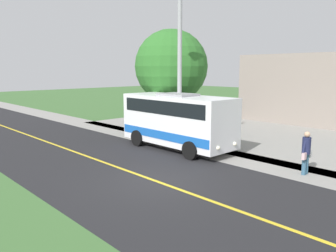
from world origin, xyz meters
name	(u,v)px	position (x,y,z in m)	size (l,w,h in m)	color
ground_plane	(155,181)	(0.00, 0.00, 0.00)	(120.00, 120.00, 0.00)	#3D6633
road_surface	(155,181)	(0.00, 0.00, 0.00)	(8.00, 100.00, 0.01)	black
sidewalk	(234,157)	(-5.20, 0.00, 0.00)	(2.40, 100.00, 0.01)	gray
road_centre_line	(155,181)	(0.00, 0.00, 0.01)	(0.16, 100.00, 0.00)	gold
shuttle_bus_front	(178,119)	(-4.48, -3.22, 1.65)	(2.61, 6.67, 3.01)	white
pedestrian_with_bags	(306,151)	(-5.05, 3.64, 0.97)	(0.72, 0.34, 1.80)	#335972
street_light_pole	(178,62)	(-4.88, -3.61, 4.69)	(1.97, 0.24, 8.56)	#9E9EA3
tree_curbside	(171,67)	(-7.40, -6.76, 4.47)	(4.83, 4.83, 6.89)	brown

